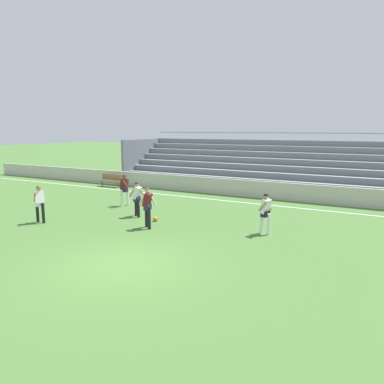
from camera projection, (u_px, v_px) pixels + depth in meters
The scene contains 11 objects.
ground_plane at pixel (123, 265), 11.27m from camera, with size 160.00×160.00×0.00m, color #477033.
field_line_sideline at pixel (247, 203), 20.70m from camera, with size 44.00×0.12×0.01m, color white.
sideline_wall at pixel (258, 189), 22.13m from camera, with size 48.00×0.16×1.04m, color #BCB7AD.
bleacher_stand at pixel (288, 165), 24.76m from camera, with size 24.31×5.46×3.85m.
bench_far_left at pixel (111, 179), 26.44m from camera, with size 1.80×0.40×0.90m.
player_white_overlapping at pixel (137, 196), 17.35m from camera, with size 0.65×0.45×1.66m.
player_dark_pressing_high at pixel (148, 204), 15.30m from camera, with size 0.62×0.45×1.71m.
player_white_wide_left at pixel (265, 210), 14.43m from camera, with size 0.49×0.60×1.63m.
player_white_wide_right at pixel (39, 201), 16.20m from camera, with size 0.48×0.65×1.67m.
player_dark_deep_cover at pixel (124, 187), 19.76m from camera, with size 0.44×0.63×1.69m.
soccer_ball at pixel (155, 219), 16.57m from camera, with size 0.22×0.22×0.22m, color orange.
Camera 1 is at (7.00, -8.40, 4.12)m, focal length 34.43 mm.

